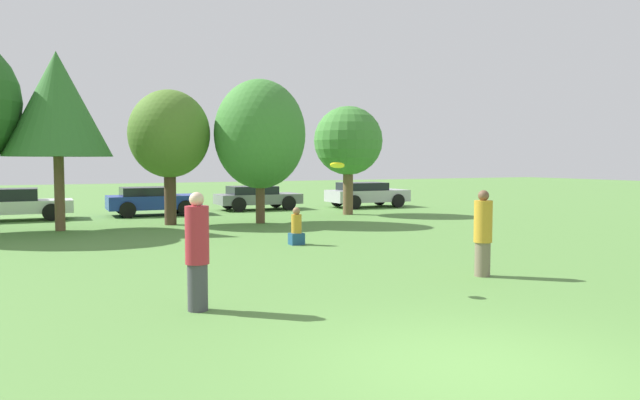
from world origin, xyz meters
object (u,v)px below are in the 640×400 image
frisbee (337,165)px  tree_1 (57,104)px  tree_4 (348,141)px  parked_car_grey (257,197)px  parked_car_blue (152,200)px  tree_3 (260,134)px  bystander_sitting (296,229)px  parked_car_silver (366,194)px  tree_2 (169,135)px  parked_car_white (11,204)px  person_thrower (197,251)px  person_catcher (483,233)px

frisbee → tree_1: (-4.02, 12.43, 1.94)m
tree_4 → parked_car_grey: (-2.71, 4.17, -2.56)m
parked_car_blue → tree_1: bearing=-128.5°
tree_4 → tree_3: bearing=-159.0°
bystander_sitting → tree_3: 6.78m
frisbee → tree_4: size_ratio=0.06×
tree_3 → parked_car_silver: 9.54m
bystander_sitting → tree_2: bearing=106.3°
parked_car_white → parked_car_blue: 5.42m
parked_car_white → parked_car_blue: size_ratio=1.12×
tree_4 → parked_car_grey: size_ratio=1.18×
frisbee → bystander_sitting: (1.75, 5.83, -1.83)m
frisbee → tree_1: bearing=107.9°
person_thrower → parked_car_grey: person_thrower is taller
person_catcher → tree_3: (-0.36, 11.99, 2.45)m
parked_car_blue → parked_car_grey: bearing=10.6°
bystander_sitting → parked_car_white: 13.43m
tree_2 → tree_3: tree_3 is taller
person_thrower → parked_car_grey: 19.80m
frisbee → tree_4: 15.69m
person_catcher → parked_car_white: bearing=-65.8°
tree_4 → person_thrower: bearing=-126.2°
parked_car_white → person_thrower: bearing=-79.0°
parked_car_grey → parked_car_silver: bearing=-7.0°
person_thrower → tree_4: tree_4 is taller
parked_car_blue → parked_car_white: bearing=-178.9°
tree_2 → tree_4: tree_2 is taller
frisbee → bystander_sitting: size_ratio=0.26×
person_catcher → tree_2: size_ratio=0.36×
tree_3 → parked_car_grey: tree_3 is taller
person_catcher → tree_4: size_ratio=0.37×
tree_3 → tree_2: bearing=164.7°
frisbee → tree_3: size_ratio=0.05×
person_catcher → parked_car_white: person_catcher is taller
parked_car_grey → tree_4: bearing=-55.2°
bystander_sitting → tree_1: size_ratio=0.18×
person_catcher → parked_car_white: size_ratio=0.41×
parked_car_grey → tree_1: bearing=-147.1°
tree_2 → parked_car_silver: tree_2 is taller
tree_4 → parked_car_blue: bearing=156.6°
frisbee → parked_car_white: frisbee is taller
frisbee → parked_car_silver: frisbee is taller
parked_car_white → parked_car_blue: (5.42, -0.05, -0.01)m
frisbee → person_catcher: bearing=-2.3°
person_thrower → bystander_sitting: person_thrower is taller
parked_car_blue → parked_car_grey: parked_car_blue is taller
tree_1 → tree_3: 7.01m
parked_car_blue → parked_car_silver: (10.62, -0.05, 0.02)m
bystander_sitting → tree_2: 7.73m
tree_1 → parked_car_silver: tree_1 is taller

